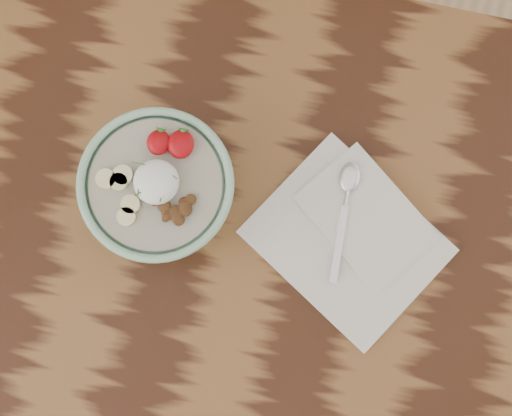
{
  "coord_description": "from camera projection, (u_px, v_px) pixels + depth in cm",
  "views": [
    {
      "loc": [
        -7.33,
        -1.94,
        172.65
      ],
      "look_at": [
        -9.7,
        9.13,
        86.61
      ],
      "focal_mm": 50.0,
      "sensor_mm": 36.0,
      "label": 1
    }
  ],
  "objects": [
    {
      "name": "table",
      "position": [
        307.0,
        299.0,
        1.06
      ],
      "size": [
        160.0,
        90.0,
        75.0
      ],
      "color": "#33180C",
      "rests_on": "ground"
    },
    {
      "name": "breakfast_bowl",
      "position": [
        160.0,
        189.0,
        0.92
      ],
      "size": [
        19.67,
        19.67,
        13.28
      ],
      "rotation": [
        0.0,
        0.0,
        -0.23
      ],
      "color": "#8EBF9E",
      "rests_on": "table"
    },
    {
      "name": "napkin",
      "position": [
        351.0,
        236.0,
        0.97
      ],
      "size": [
        30.32,
        28.81,
        1.46
      ],
      "rotation": [
        0.0,
        0.0,
        -0.55
      ],
      "color": "silver",
      "rests_on": "table"
    },
    {
      "name": "spoon",
      "position": [
        347.0,
        194.0,
        0.97
      ],
      "size": [
        2.97,
        16.75,
        0.87
      ],
      "rotation": [
        0.0,
        0.0,
        0.04
      ],
      "color": "silver",
      "rests_on": "napkin"
    }
  ]
}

